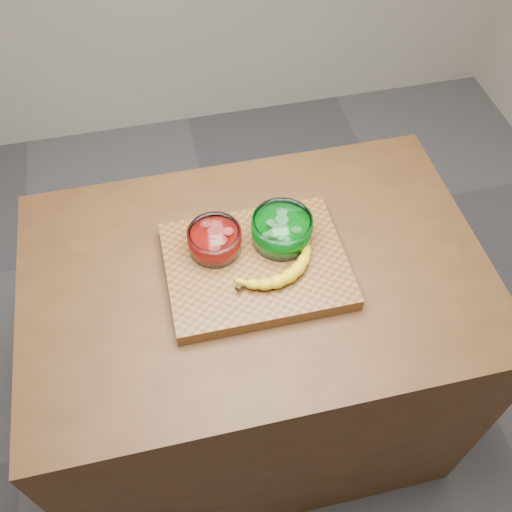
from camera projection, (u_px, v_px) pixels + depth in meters
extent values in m
plane|color=#545459|center=(256.00, 408.00, 2.18)|extent=(3.50, 3.50, 0.00)
cube|color=#4C2E16|center=(256.00, 353.00, 1.82)|extent=(1.20, 0.80, 0.90)
cube|color=brown|center=(256.00, 266.00, 1.44)|extent=(0.45, 0.35, 0.04)
cylinder|color=white|center=(215.00, 240.00, 1.43)|extent=(0.14, 0.14, 0.06)
cylinder|color=#BB120C|center=(215.00, 242.00, 1.43)|extent=(0.11, 0.11, 0.04)
cylinder|color=#ED534B|center=(214.00, 235.00, 1.41)|extent=(0.11, 0.11, 0.02)
cylinder|color=white|center=(282.00, 230.00, 1.44)|extent=(0.15, 0.15, 0.07)
cylinder|color=#017C0F|center=(282.00, 232.00, 1.45)|extent=(0.13, 0.13, 0.04)
cylinder|color=#5AC05B|center=(282.00, 225.00, 1.43)|extent=(0.13, 0.13, 0.02)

